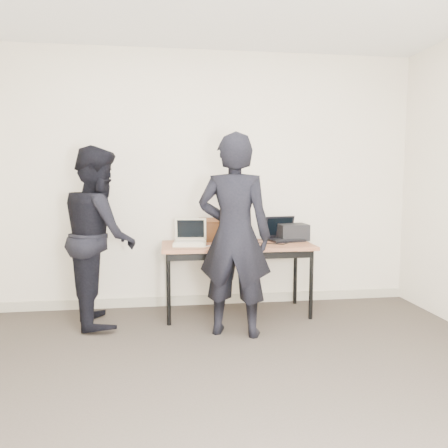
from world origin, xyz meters
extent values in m
cube|color=#3C352E|center=(0.00, 0.00, -0.03)|extent=(4.50, 4.50, 0.05)
cube|color=beige|center=(0.00, 2.27, 1.35)|extent=(4.50, 0.05, 2.70)
cube|color=brown|center=(0.27, 1.87, 0.70)|extent=(1.50, 0.66, 0.03)
cylinder|color=black|center=(-0.42, 1.61, 0.34)|extent=(0.04, 0.04, 0.68)
cylinder|color=black|center=(0.96, 1.60, 0.34)|extent=(0.04, 0.04, 0.68)
cylinder|color=black|center=(-0.42, 2.14, 0.34)|extent=(0.04, 0.04, 0.68)
cylinder|color=black|center=(0.96, 2.13, 0.34)|extent=(0.04, 0.04, 0.68)
cube|color=black|center=(0.27, 1.58, 0.64)|extent=(1.40, 0.03, 0.06)
cube|color=beige|center=(-0.21, 1.83, 0.74)|extent=(0.34, 0.30, 0.04)
cube|color=beige|center=(-0.21, 1.80, 0.76)|extent=(0.27, 0.17, 0.01)
cube|color=beige|center=(-0.19, 1.98, 0.87)|extent=(0.32, 0.09, 0.22)
cube|color=black|center=(-0.19, 1.97, 0.87)|extent=(0.27, 0.07, 0.18)
cube|color=beige|center=(-0.19, 1.96, 0.76)|extent=(0.28, 0.05, 0.02)
cube|color=black|center=(0.25, 1.75, 0.73)|extent=(0.32, 0.25, 0.02)
cube|color=black|center=(0.25, 1.72, 0.74)|extent=(0.25, 0.15, 0.01)
cube|color=black|center=(0.23, 1.89, 0.84)|extent=(0.30, 0.10, 0.21)
cube|color=#26333F|center=(0.23, 1.88, 0.85)|extent=(0.26, 0.07, 0.17)
cube|color=black|center=(0.24, 1.86, 0.74)|extent=(0.27, 0.04, 0.01)
cube|color=black|center=(0.80, 1.98, 0.73)|extent=(0.38, 0.31, 0.02)
cube|color=black|center=(0.81, 1.95, 0.75)|extent=(0.30, 0.19, 0.01)
cube|color=black|center=(0.77, 2.13, 0.85)|extent=(0.35, 0.15, 0.23)
cube|color=black|center=(0.77, 2.13, 0.86)|extent=(0.30, 0.12, 0.19)
cube|color=black|center=(0.78, 2.10, 0.74)|extent=(0.30, 0.08, 0.02)
cube|color=#5C3318|center=(0.09, 2.09, 0.84)|extent=(0.36, 0.16, 0.24)
cube|color=#5C3318|center=(0.09, 2.03, 0.94)|extent=(0.36, 0.07, 0.07)
cube|color=#5C3318|center=(0.25, 2.09, 0.82)|extent=(0.02, 0.10, 0.02)
ellipsoid|color=white|center=(0.12, 2.09, 1.00)|extent=(0.14, 0.11, 0.08)
cube|color=black|center=(0.90, 2.05, 0.81)|extent=(0.31, 0.27, 0.17)
cube|color=black|center=(0.05, 1.69, 0.74)|extent=(0.09, 0.06, 0.03)
cube|color=black|center=(0.57, 1.82, 0.72)|extent=(0.29, 0.18, 0.01)
cube|color=black|center=(0.79, 1.84, 0.72)|extent=(0.17, 0.21, 0.01)
cube|color=black|center=(0.46, 2.07, 0.72)|extent=(0.25, 0.01, 0.01)
cube|color=black|center=(-0.16, 1.89, 0.72)|extent=(0.24, 0.24, 0.01)
cube|color=silver|center=(0.04, 1.77, 0.72)|extent=(0.26, 0.12, 0.01)
cube|color=silver|center=(0.26, 1.74, 0.72)|extent=(0.19, 0.17, 0.01)
imported|color=black|center=(0.15, 1.30, 0.88)|extent=(0.74, 0.61, 1.76)
imported|color=black|center=(-1.06, 1.79, 0.84)|extent=(0.81, 0.94, 1.67)
cube|color=#B1A992|center=(0.00, 2.23, 0.05)|extent=(4.50, 0.03, 0.10)
camera|label=1|loc=(-0.45, -2.41, 1.39)|focal=35.00mm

